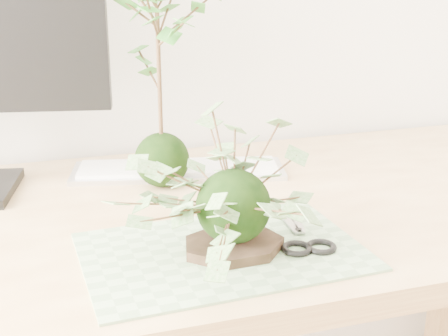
{
  "coord_description": "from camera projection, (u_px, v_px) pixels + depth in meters",
  "views": [
    {
      "loc": [
        -0.28,
        0.27,
        1.15
      ],
      "look_at": [
        0.0,
        1.14,
        0.84
      ],
      "focal_mm": 50.0,
      "sensor_mm": 36.0,
      "label": 1
    }
  ],
  "objects": [
    {
      "name": "keyboard",
      "position": [
        178.0,
        170.0,
        1.25
      ],
      "size": [
        0.44,
        0.22,
        0.02
      ],
      "rotation": [
        0.0,
        0.0,
        -0.23
      ],
      "color": "silver",
      "rests_on": "desk"
    },
    {
      "name": "cutting_mat",
      "position": [
        222.0,
        251.0,
        0.91
      ],
      "size": [
        0.41,
        0.28,
        0.0
      ],
      "primitive_type": "cube",
      "rotation": [
        0.0,
        0.0,
        0.04
      ],
      "color": "#678C60",
      "rests_on": "desk"
    },
    {
      "name": "scissors",
      "position": [
        307.0,
        240.0,
        0.93
      ],
      "size": [
        0.09,
        0.19,
        0.01
      ],
      "rotation": [
        0.0,
        0.0,
        -0.16
      ],
      "color": "gray",
      "rests_on": "cutting_mat"
    },
    {
      "name": "maple_kokedama",
      "position": [
        157.0,
        24.0,
        1.08
      ],
      "size": [
        0.24,
        0.24,
        0.43
      ],
      "rotation": [
        0.0,
        0.0,
        -0.04
      ],
      "color": "black",
      "rests_on": "desk"
    },
    {
      "name": "desk",
      "position": [
        218.0,
        251.0,
        1.11
      ],
      "size": [
        1.6,
        0.7,
        0.74
      ],
      "color": "#D7B980",
      "rests_on": "ground_plane"
    },
    {
      "name": "stone_dish",
      "position": [
        233.0,
        245.0,
        0.91
      ],
      "size": [
        0.16,
        0.16,
        0.01
      ],
      "primitive_type": "cylinder",
      "rotation": [
        0.0,
        0.0,
        0.04
      ],
      "color": "black",
      "rests_on": "cutting_mat"
    },
    {
      "name": "ivy_kokedama",
      "position": [
        234.0,
        173.0,
        0.87
      ],
      "size": [
        0.3,
        0.3,
        0.22
      ],
      "rotation": [
        0.0,
        0.0,
        -0.01
      ],
      "color": "black",
      "rests_on": "stone_dish"
    }
  ]
}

